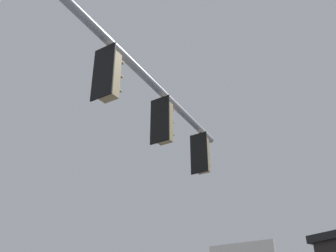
# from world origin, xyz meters

# --- Properties ---
(mast_arm) EXTENTS (0.74, 7.98, 0.19)m
(mast_arm) POSITION_xyz_m (-0.28, 3.98, 6.80)
(mast_arm) COLOR #ADB2B7
(traffic_light_nearest_pole) EXTENTS (0.54, 0.49, 1.31)m
(traffic_light_nearest_pole) POSITION_xyz_m (-0.19, 2.75, 6.00)
(traffic_light_nearest_pole) COLOR black
(traffic_light_mid_inner) EXTENTS (0.54, 0.49, 1.31)m
(traffic_light_mid_inner) POSITION_xyz_m (-0.35, 4.98, 6.00)
(traffic_light_mid_inner) COLOR black
(traffic_light_mid_outer) EXTENTS (0.54, 0.49, 1.31)m
(traffic_light_mid_outer) POSITION_xyz_m (-0.50, 7.22, 6.00)
(traffic_light_mid_outer) COLOR black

